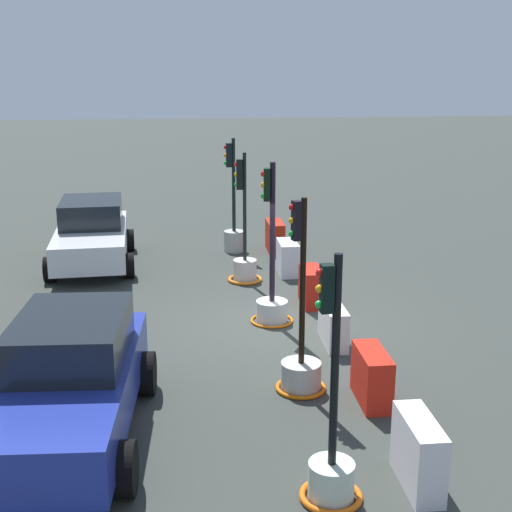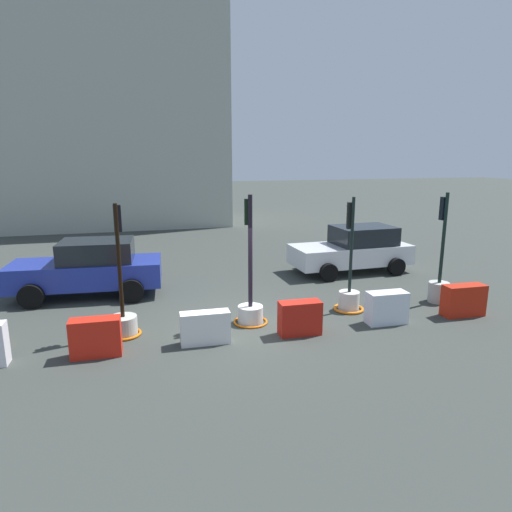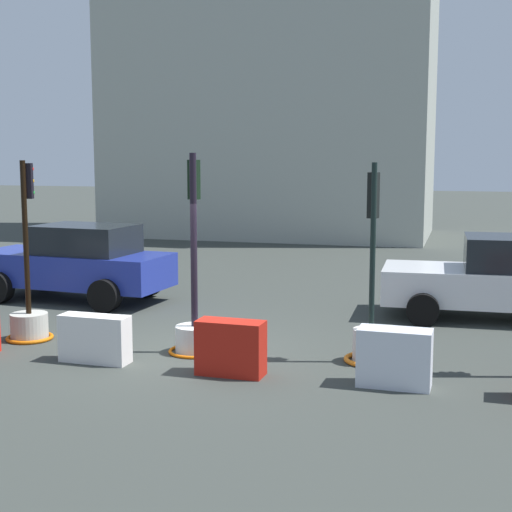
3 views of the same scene
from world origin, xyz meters
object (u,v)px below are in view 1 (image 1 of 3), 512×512
at_px(traffic_light_0, 331,461).
at_px(construction_barrier_4, 288,258).
at_px(traffic_light_1, 301,363).
at_px(car_white_van, 92,233).
at_px(construction_barrier_2, 333,325).
at_px(traffic_light_2, 272,295).
at_px(traffic_light_3, 245,261).
at_px(construction_barrier_0, 418,453).
at_px(car_blue_estate, 70,380).
at_px(construction_barrier_1, 372,377).
at_px(traffic_light_4, 234,229).
at_px(construction_barrier_3, 312,287).
at_px(construction_barrier_5, 275,236).

distance_m(traffic_light_0, construction_barrier_4, 9.61).
distance_m(traffic_light_1, construction_barrier_4, 6.63).
relative_size(traffic_light_1, car_white_van, 0.72).
distance_m(traffic_light_0, construction_barrier_2, 4.97).
relative_size(traffic_light_2, car_white_van, 0.75).
bearing_deg(construction_barrier_4, traffic_light_3, 112.63).
xyz_separation_m(traffic_light_1, construction_barrier_0, (-2.85, -0.94, -0.02)).
height_order(construction_barrier_2, car_blue_estate, car_blue_estate).
bearing_deg(construction_barrier_1, traffic_light_2, 15.49).
xyz_separation_m(traffic_light_4, construction_barrier_0, (-11.81, -1.16, -0.21)).
bearing_deg(traffic_light_1, car_white_van, 26.66).
bearing_deg(traffic_light_2, car_white_van, 39.34).
bearing_deg(traffic_light_2, car_blue_estate, 140.10).
xyz_separation_m(traffic_light_3, traffic_light_4, (2.90, -0.02, 0.15)).
bearing_deg(traffic_light_4, construction_barrier_2, -170.41).
height_order(traffic_light_4, car_white_van, traffic_light_4).
bearing_deg(traffic_light_3, traffic_light_1, -177.82).
distance_m(construction_barrier_3, construction_barrier_5, 4.73).
bearing_deg(traffic_light_0, construction_barrier_1, -26.92).
xyz_separation_m(construction_barrier_3, construction_barrier_4, (2.42, 0.11, 0.00)).
height_order(construction_barrier_2, construction_barrier_4, construction_barrier_4).
height_order(traffic_light_3, construction_barrier_2, traffic_light_3).
bearing_deg(construction_barrier_3, car_blue_estate, 138.61).
distance_m(traffic_light_0, construction_barrier_0, 1.16).
xyz_separation_m(construction_barrier_2, car_blue_estate, (-2.87, 4.50, 0.49)).
xyz_separation_m(traffic_light_3, construction_barrier_5, (2.80, -1.20, -0.09)).
bearing_deg(traffic_light_1, construction_barrier_2, -28.29).
distance_m(construction_barrier_3, construction_barrier_4, 2.42).
distance_m(traffic_light_3, car_white_van, 4.41).
height_order(construction_barrier_2, construction_barrier_3, construction_barrier_3).
distance_m(construction_barrier_1, car_blue_estate, 4.58).
bearing_deg(car_blue_estate, traffic_light_1, -73.65).
distance_m(construction_barrier_4, car_white_van, 5.30).
height_order(construction_barrier_0, construction_barrier_3, construction_barrier_0).
relative_size(traffic_light_3, car_blue_estate, 0.70).
bearing_deg(traffic_light_4, traffic_light_1, -178.63).
distance_m(traffic_light_4, construction_barrier_4, 2.68).
xyz_separation_m(construction_barrier_0, car_white_van, (11.02, 5.05, 0.38)).
bearing_deg(construction_barrier_4, car_white_van, 72.27).
xyz_separation_m(traffic_light_2, construction_barrier_3, (0.97, -1.05, -0.16)).
bearing_deg(construction_barrier_0, construction_barrier_2, -0.56).
bearing_deg(construction_barrier_2, traffic_light_0, 166.07).
relative_size(traffic_light_0, traffic_light_2, 0.94).
bearing_deg(construction_barrier_0, construction_barrier_5, -0.12).
relative_size(traffic_light_4, construction_barrier_4, 3.08).
height_order(construction_barrier_2, car_white_van, car_white_van).
relative_size(traffic_light_0, construction_barrier_2, 2.72).
bearing_deg(traffic_light_2, construction_barrier_3, -47.11).
relative_size(construction_barrier_2, construction_barrier_3, 1.12).
relative_size(construction_barrier_2, car_blue_estate, 0.25).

